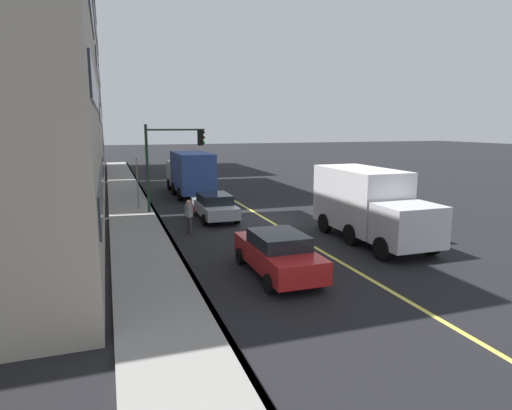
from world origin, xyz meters
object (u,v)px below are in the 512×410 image
object	(u,v)px
truck_white	(368,204)
pedestrian_with_backpack	(189,214)
car_red	(277,253)
street_sign_post	(137,180)
car_silver	(214,206)
traffic_light_mast	(171,153)
truck_blue	(190,172)

from	to	relation	value
truck_white	pedestrian_with_backpack	bearing A→B (deg)	61.79
car_red	street_sign_post	world-z (taller)	street_sign_post
car_red	car_silver	world-z (taller)	car_red
pedestrian_with_backpack	traffic_light_mast	bearing A→B (deg)	0.60
truck_blue	car_silver	bearing A→B (deg)	178.01
car_red	car_silver	distance (m)	9.53
car_red	pedestrian_with_backpack	world-z (taller)	pedestrian_with_backpack
truck_white	pedestrian_with_backpack	world-z (taller)	truck_white
truck_blue	pedestrian_with_backpack	bearing A→B (deg)	169.37
truck_blue	traffic_light_mast	xyz separation A→B (m)	(-6.33, 2.20, 1.81)
car_silver	truck_white	distance (m)	8.52
car_silver	pedestrian_with_backpack	world-z (taller)	pedestrian_with_backpack
car_red	truck_white	size ratio (longest dim) A/B	0.68
truck_white	street_sign_post	distance (m)	13.68
pedestrian_with_backpack	street_sign_post	distance (m)	6.72
car_silver	pedestrian_with_backpack	size ratio (longest dim) A/B	2.89
truck_blue	pedestrian_with_backpack	xyz separation A→B (m)	(-11.45, 2.15, -0.75)
traffic_light_mast	pedestrian_with_backpack	bearing A→B (deg)	-179.40
car_silver	street_sign_post	distance (m)	5.34
pedestrian_with_backpack	truck_white	bearing A→B (deg)	-118.21
car_red	truck_white	world-z (taller)	truck_white
truck_white	traffic_light_mast	distance (m)	11.67
car_silver	truck_blue	xyz separation A→B (m)	(8.72, -0.30, 0.94)
truck_white	truck_blue	world-z (taller)	truck_blue
street_sign_post	traffic_light_mast	bearing A→B (deg)	-124.41
car_silver	car_red	bearing A→B (deg)	179.43
car_silver	street_sign_post	world-z (taller)	street_sign_post
car_red	traffic_light_mast	distance (m)	12.36
car_silver	street_sign_post	size ratio (longest dim) A/B	1.47
truck_blue	street_sign_post	bearing A→B (deg)	141.41
pedestrian_with_backpack	street_sign_post	xyz separation A→B (m)	(6.38, 1.90, 0.91)
truck_white	traffic_light_mast	size ratio (longest dim) A/B	1.32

